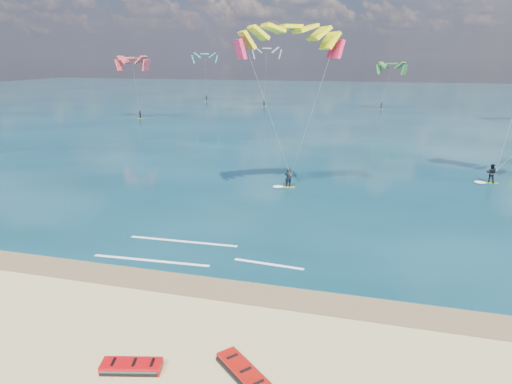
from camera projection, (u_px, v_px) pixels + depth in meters
The scene contains 8 objects.
ground at pixel (295, 149), 58.10m from camera, with size 320.00×320.00×0.00m, color tan.
wet_sand_strip at pixel (167, 281), 23.85m from camera, with size 320.00×2.40×0.01m, color brown.
sea at pixel (339, 102), 117.33m from camera, with size 320.00×200.00×0.04m, color #092D35.
packed_kite_left at pixel (132, 370), 17.09m from camera, with size 2.45×1.10×0.40m, color red, non-canonical shape.
packed_kite_mid at pixel (244, 376), 16.77m from camera, with size 2.89×1.13×0.41m, color #BA130C, non-canonical shape.
kitesurfer_main at pixel (289, 104), 35.57m from camera, with size 7.57×8.87×14.80m.
shoreline_foam at pixel (189, 253), 27.14m from camera, with size 12.22×3.66×0.01m.
distant_kites at pixel (293, 85), 93.78m from camera, with size 74.54×39.03×12.93m.
Camera 1 is at (10.07, -16.58, 11.30)m, focal length 32.00 mm.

